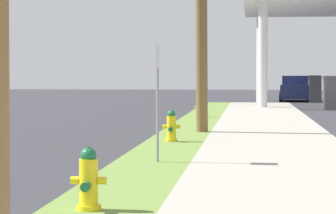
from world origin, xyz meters
TOP-DOWN VIEW (x-y plane):
  - fire_hydrant_nearest at (0.59, 5.18)m, footprint 0.42×0.38m
  - fire_hydrant_second at (0.63, 14.56)m, footprint 0.42×0.38m
  - fire_hydrant_third at (0.66, 25.12)m, footprint 0.42×0.37m
  - street_sign_post at (0.80, 10.29)m, footprint 0.05×0.36m
  - car_navy_by_near_pump at (5.27, 45.80)m, footprint 2.14×4.58m

SIDE VIEW (x-z plane):
  - fire_hydrant_nearest at x=0.59m, z-range 0.07..0.82m
  - fire_hydrant_second at x=0.63m, z-range 0.07..0.82m
  - fire_hydrant_third at x=0.66m, z-range 0.07..0.82m
  - car_navy_by_near_pump at x=5.27m, z-range -0.07..1.51m
  - street_sign_post at x=0.80m, z-range 0.57..2.69m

